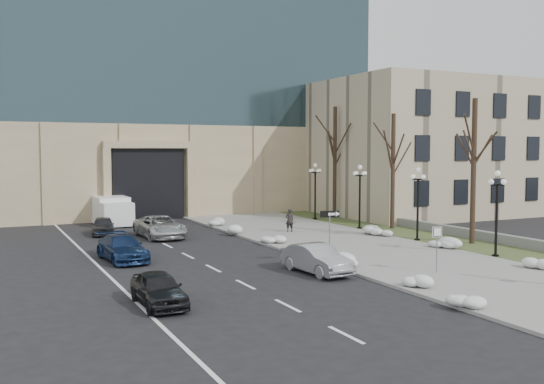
{
  "coord_description": "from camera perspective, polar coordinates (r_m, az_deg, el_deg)",
  "views": [
    {
      "loc": [
        -16.87,
        -17.89,
        5.87
      ],
      "look_at": [
        -1.99,
        12.59,
        3.5
      ],
      "focal_mm": 40.0,
      "sensor_mm": 36.0,
      "label": 1
    }
  ],
  "objects": [
    {
      "name": "lamppost_a",
      "position": [
        34.82,
        20.4,
        -0.86
      ],
      "size": [
        1.18,
        1.18,
        4.76
      ],
      "color": "black",
      "rests_on": "ground"
    },
    {
      "name": "car_c",
      "position": [
        33.13,
        -13.9,
        -5.14
      ],
      "size": [
        2.24,
        4.79,
        1.35
      ],
      "primitive_type": "imported",
      "rotation": [
        0.0,
        0.0,
        0.08
      ],
      "color": "navy",
      "rests_on": "ground"
    },
    {
      "name": "snow_clump_j",
      "position": [
        41.07,
        10.36,
        -3.86
      ],
      "size": [
        1.1,
        1.6,
        0.36
      ],
      "primitive_type": "ellipsoid",
      "color": "white",
      "rests_on": "sidewalk"
    },
    {
      "name": "snow_clump_f",
      "position": [
        41.67,
        -3.12,
        -3.69
      ],
      "size": [
        1.1,
        1.6,
        0.36
      ],
      "primitive_type": "ellipsoid",
      "color": "white",
      "rests_on": "sidewalk"
    },
    {
      "name": "snow_clump_k",
      "position": [
        41.91,
        9.86,
        -3.7
      ],
      "size": [
        1.1,
        1.6,
        0.36
      ],
      "primitive_type": "ellipsoid",
      "color": "white",
      "rests_on": "sidewalk"
    },
    {
      "name": "lamppost_b",
      "position": [
        39.56,
        13.57,
        -0.17
      ],
      "size": [
        1.18,
        1.18,
        4.76
      ],
      "color": "black",
      "rests_on": "ground"
    },
    {
      "name": "ground",
      "position": [
        25.28,
        17.05,
        -9.61
      ],
      "size": [
        160.0,
        160.0,
        0.0
      ],
      "primitive_type": "plane",
      "color": "black",
      "rests_on": "ground"
    },
    {
      "name": "grass_strip",
      "position": [
        42.11,
        13.99,
        -4.07
      ],
      "size": [
        4.0,
        40.0,
        0.1
      ],
      "primitive_type": "cube",
      "color": "#3B4A25",
      "rests_on": "ground"
    },
    {
      "name": "car_e",
      "position": [
        43.49,
        -15.61,
        -3.08
      ],
      "size": [
        2.13,
        3.87,
        1.25
      ],
      "primitive_type": "imported",
      "rotation": [
        0.0,
        0.0,
        -0.19
      ],
      "color": "#323237",
      "rests_on": "ground"
    },
    {
      "name": "tree_far",
      "position": [
        51.73,
        5.94,
        4.29
      ],
      "size": [
        3.2,
        3.2,
        9.5
      ],
      "color": "black",
      "rests_on": "ground"
    },
    {
      "name": "snow_clump_g",
      "position": [
        46.4,
        -5.26,
        -2.91
      ],
      "size": [
        1.1,
        1.6,
        0.36
      ],
      "primitive_type": "ellipsoid",
      "color": "white",
      "rests_on": "sidewalk"
    },
    {
      "name": "snow_clump_h",
      "position": [
        32.33,
        24.03,
        -6.28
      ],
      "size": [
        1.1,
        1.6,
        0.36
      ],
      "primitive_type": "ellipsoid",
      "color": "white",
      "rests_on": "sidewalk"
    },
    {
      "name": "snow_clump_b",
      "position": [
        26.42,
        13.52,
        -8.29
      ],
      "size": [
        1.1,
        1.6,
        0.36
      ],
      "primitive_type": "ellipsoid",
      "color": "white",
      "rests_on": "sidewalk"
    },
    {
      "name": "box_truck",
      "position": [
        49.96,
        -15.0,
        -1.67
      ],
      "size": [
        2.51,
        6.89,
        2.18
      ],
      "rotation": [
        0.0,
        0.0,
        0.01
      ],
      "color": "silver",
      "rests_on": "ground"
    },
    {
      "name": "curb",
      "position": [
        36.09,
        0.43,
        -5.25
      ],
      "size": [
        0.3,
        40.0,
        0.14
      ],
      "primitive_type": "cube",
      "color": "gray",
      "rests_on": "ground"
    },
    {
      "name": "car_d",
      "position": [
        41.2,
        -10.52,
        -3.23
      ],
      "size": [
        2.7,
        5.39,
        1.46
      ],
      "primitive_type": "imported",
      "rotation": [
        0.0,
        0.0,
        0.05
      ],
      "color": "#BBBBBB",
      "rests_on": "ground"
    },
    {
      "name": "car_b",
      "position": [
        28.98,
        4.21,
        -6.3
      ],
      "size": [
        1.86,
        4.34,
        1.39
      ],
      "primitive_type": "imported",
      "rotation": [
        0.0,
        0.0,
        0.09
      ],
      "color": "#9D9FA4",
      "rests_on": "ground"
    },
    {
      "name": "lamppost_d",
      "position": [
        50.24,
        4.09,
        0.8
      ],
      "size": [
        1.18,
        1.18,
        4.76
      ],
      "color": "black",
      "rests_on": "ground"
    },
    {
      "name": "pedestrian",
      "position": [
        42.57,
        1.66,
        -2.67
      ],
      "size": [
        0.65,
        0.48,
        1.62
      ],
      "primitive_type": "imported",
      "rotation": [
        0.0,
        0.0,
        2.99
      ],
      "color": "black",
      "rests_on": "sidewalk"
    },
    {
      "name": "snow_clump_c",
      "position": [
        30.54,
        6.69,
        -6.54
      ],
      "size": [
        1.1,
        1.6,
        0.36
      ],
      "primitive_type": "ellipsoid",
      "color": "white",
      "rests_on": "sidewalk"
    },
    {
      "name": "one_way_sign",
      "position": [
        30.82,
        5.75,
        -2.67
      ],
      "size": [
        1.03,
        0.42,
        2.79
      ],
      "rotation": [
        0.0,
        0.0,
        -0.23
      ],
      "color": "slate",
      "rests_on": "ground"
    },
    {
      "name": "snow_clump_d",
      "position": [
        33.67,
        3.65,
        -5.53
      ],
      "size": [
        1.1,
        1.6,
        0.36
      ],
      "primitive_type": "ellipsoid",
      "color": "white",
      "rests_on": "sidewalk"
    },
    {
      "name": "tree_mid",
      "position": [
        45.14,
        11.33,
        3.46
      ],
      "size": [
        3.2,
        3.2,
        8.5
      ],
      "color": "black",
      "rests_on": "ground"
    },
    {
      "name": "lamppost_c",
      "position": [
        44.75,
        8.27,
        0.37
      ],
      "size": [
        1.18,
        1.18,
        4.76
      ],
      "color": "black",
      "rests_on": "ground"
    },
    {
      "name": "snow_clump_a",
      "position": [
        23.63,
        18.05,
        -9.84
      ],
      "size": [
        1.1,
        1.6,
        0.36
      ],
      "primitive_type": "ellipsoid",
      "color": "white",
      "rests_on": "sidewalk"
    },
    {
      "name": "snow_clump_e",
      "position": [
        37.78,
        -0.08,
        -4.48
      ],
      "size": [
        1.1,
        1.6,
        0.36
      ],
      "primitive_type": "ellipsoid",
      "color": "white",
      "rests_on": "sidewalk"
    },
    {
      "name": "snow_clump_i",
      "position": [
        37.12,
        15.59,
        -4.78
      ],
      "size": [
        1.1,
        1.6,
        0.36
      ],
      "primitive_type": "ellipsoid",
      "color": "white",
      "rests_on": "sidewalk"
    },
    {
      "name": "sidewalk",
      "position": [
        38.29,
        6.49,
        -4.76
      ],
      "size": [
        9.0,
        40.0,
        0.12
      ],
      "primitive_type": "cube",
      "color": "gray",
      "rests_on": "ground"
    },
    {
      "name": "keep_sign",
      "position": [
        29.43,
        15.27,
        -4.34
      ],
      "size": [
        0.49,
        0.15,
        2.28
      ],
      "rotation": [
        0.0,
        0.0,
        -0.21
      ],
      "color": "slate",
      "rests_on": "ground"
    },
    {
      "name": "classical_building",
      "position": [
        60.13,
        14.29,
        4.0
      ],
      "size": [
        22.0,
        18.12,
        12.0
      ],
      "color": "tan",
      "rests_on": "ground"
    },
    {
      "name": "stone_wall",
      "position": [
        44.86,
        14.31,
        -3.19
      ],
      "size": [
        0.5,
        30.0,
        0.7
      ],
      "primitive_type": "cube",
      "color": "slate",
      "rests_on": "ground"
    },
    {
      "name": "tree_near",
      "position": [
        39.08,
        18.48,
        3.73
      ],
      "size": [
        3.2,
        3.2,
        9.0
      ],
      "color": "black",
      "rests_on": "ground"
    },
    {
      "name": "car_a",
      "position": [
        23.43,
        -10.62,
        -8.96
      ],
      "size": [
        1.54,
        3.8,
        1.29
      ],
      "primitive_type": "imported",
      "rotation": [
        0.0,
        0.0,
        0.0
      ],
      "color": "black",
      "rests_on": "ground"
    },
    {
      "name": "office_tower",
      "position": [
        64.5,
        -12.63,
        15.19
      ],
      "size": [
        40.0,
        24.7,
        36.0
      ],
      "color": "tan",
      "rests_on": "ground"
    }
  ]
}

